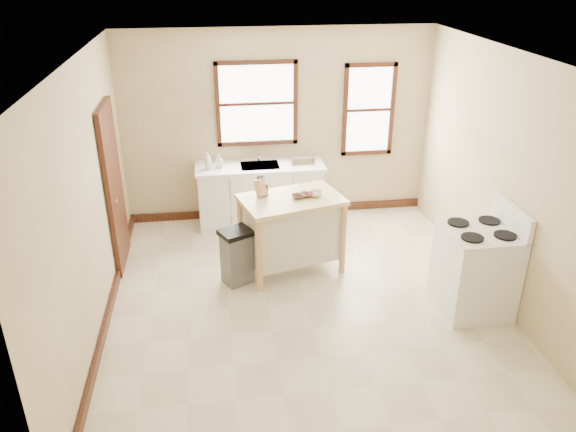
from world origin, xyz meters
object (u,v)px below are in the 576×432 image
Objects in this scene: kitchen_island at (291,234)px; knife_block at (261,188)px; soap_bottle_a at (208,161)px; trash_bin at (237,256)px; pepper_grinder at (266,190)px; bowl_b at (307,195)px; bowl_a at (298,196)px; gas_stove at (476,258)px; soap_bottle_b at (219,161)px; dish_rack at (302,160)px; bowl_c at (315,194)px.

knife_block reaches higher than kitchen_island.
trash_bin is (0.29, -1.56, -0.69)m from soap_bottle_a.
kitchen_island is 8.10× the size of pepper_grinder.
soap_bottle_a is at bearing 73.45° from trash_bin.
knife_block reaches higher than pepper_grinder.
kitchen_island is at bearing -174.01° from bowl_b.
gas_stove reaches higher than bowl_a.
soap_bottle_b is at bearing 113.15° from pepper_grinder.
pepper_grinder is 0.50m from bowl_b.
gas_stove is at bearing -45.48° from kitchen_island.
pepper_grinder reaches higher than soap_bottle_b.
kitchen_island is 0.75m from trash_bin.
bowl_a is at bearing -52.73° from knife_block.
soap_bottle_b is 1.20m from dish_rack.
soap_bottle_a reaches higher than bowl_b.
kitchen_island is at bearing -54.06° from knife_block.
knife_block is at bearing 151.57° from gas_stove.
gas_stove reaches higher than soap_bottle_b.
soap_bottle_a is 0.69× the size of dish_rack.
bowl_c is 0.13× the size of gas_stove.
knife_block is 0.28× the size of trash_bin.
soap_bottle_a is 1.73m from bowl_a.
soap_bottle_b is 1.10× the size of bowl_c.
bowl_c is at bearing -1.97° from bowl_b.
pepper_grinder is at bearing 13.09° from trash_bin.
bowl_c is at bearing -11.98° from kitchen_island.
knife_block is at bearing 171.84° from bowl_c.
knife_block is (0.63, -1.23, 0.05)m from soap_bottle_a.
bowl_a is at bearing -49.03° from soap_bottle_b.
bowl_a is 0.12m from bowl_b.
knife_block reaches higher than dish_rack.
pepper_grinder is 0.89m from trash_bin.
soap_bottle_a is 0.17m from soap_bottle_b.
kitchen_island is 0.55m from bowl_b.
bowl_c is (1.14, -1.37, 0.01)m from soap_bottle_b.
bowl_a is (0.44, -0.12, -0.08)m from knife_block.
gas_stove is (1.62, -1.14, -0.39)m from bowl_c.
dish_rack is 2.31× the size of bowl_a.
bowl_a is 0.93× the size of bowl_c.
gas_stove is at bearing -57.81° from soap_bottle_a.
soap_bottle_a is 0.21× the size of kitchen_island.
bowl_a is at bearing -24.19° from kitchen_island.
bowl_a is 0.23m from bowl_c.
kitchen_island is 7.24× the size of bowl_c.
soap_bottle_b reaches higher than bowl_b.
bowl_b is at bearing -91.22° from dish_rack.
dish_rack is at bearing 63.19° from pepper_grinder.
bowl_a reaches higher than dish_rack.
knife_block is (-0.72, -1.30, 0.13)m from dish_rack.
gas_stove is at bearing -46.03° from trash_bin.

